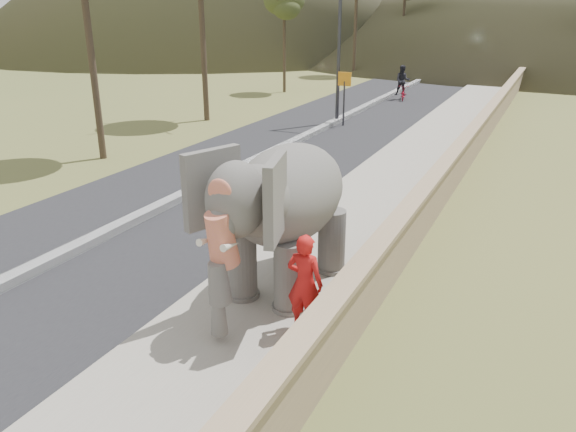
# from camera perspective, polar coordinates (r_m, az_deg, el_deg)

# --- Properties ---
(ground) EXTENTS (160.00, 160.00, 0.00)m
(ground) POSITION_cam_1_polar(r_m,az_deg,el_deg) (10.93, -0.00, -7.51)
(ground) COLOR olive
(ground) RESTS_ON ground
(road) EXTENTS (7.00, 120.00, 0.03)m
(road) POSITION_cam_1_polar(r_m,az_deg,el_deg) (21.44, -0.54, 6.76)
(road) COLOR black
(road) RESTS_ON ground
(median) EXTENTS (0.35, 120.00, 0.22)m
(median) POSITION_cam_1_polar(r_m,az_deg,el_deg) (21.42, -0.54, 7.00)
(median) COLOR black
(median) RESTS_ON ground
(walkway) EXTENTS (3.00, 120.00, 0.15)m
(walkway) POSITION_cam_1_polar(r_m,az_deg,el_deg) (19.82, 12.62, 5.27)
(walkway) COLOR #9E9687
(walkway) RESTS_ON ground
(parapet) EXTENTS (0.30, 120.00, 1.10)m
(parapet) POSITION_cam_1_polar(r_m,az_deg,el_deg) (19.42, 17.47, 5.95)
(parapet) COLOR tan
(parapet) RESTS_ON ground
(lamppost) EXTENTS (1.76, 0.36, 8.00)m
(lamppost) POSITION_cam_1_polar(r_m,az_deg,el_deg) (25.98, 5.99, 19.90)
(lamppost) COLOR #323338
(lamppost) RESTS_ON ground
(signboard) EXTENTS (0.60, 0.08, 2.40)m
(signboard) POSITION_cam_1_polar(r_m,az_deg,el_deg) (25.69, 5.74, 12.67)
(signboard) COLOR #2D2D33
(signboard) RESTS_ON ground
(elephant_and_man) EXTENTS (2.33, 4.00, 2.83)m
(elephant_and_man) POSITION_cam_1_polar(r_m,az_deg,el_deg) (10.29, 0.11, 0.16)
(elephant_and_man) COLOR slate
(elephant_and_man) RESTS_ON ground
(motorcyclist) EXTENTS (1.05, 1.75, 1.96)m
(motorcyclist) POSITION_cam_1_polar(r_m,az_deg,el_deg) (33.76, 11.61, 12.79)
(motorcyclist) COLOR maroon
(motorcyclist) RESTS_ON ground
(trees) EXTENTS (48.74, 43.72, 9.14)m
(trees) POSITION_cam_1_polar(r_m,az_deg,el_deg) (36.80, 19.72, 17.67)
(trees) COLOR #473828
(trees) RESTS_ON ground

